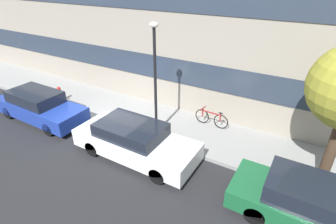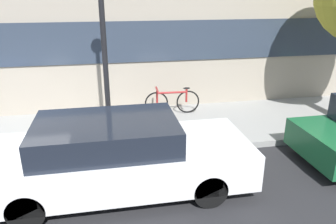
# 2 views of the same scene
# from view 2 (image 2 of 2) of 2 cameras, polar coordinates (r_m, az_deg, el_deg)

# --- Properties ---
(ground_plane) EXTENTS (56.00, 56.00, 0.00)m
(ground_plane) POSITION_cam_2_polar(r_m,az_deg,el_deg) (7.37, -27.05, -9.11)
(ground_plane) COLOR #232326
(sidewalk_strip) EXTENTS (28.00, 2.82, 0.14)m
(sidewalk_strip) POSITION_cam_2_polar(r_m,az_deg,el_deg) (8.56, -24.74, -4.14)
(sidewalk_strip) COLOR gray
(sidewalk_strip) RESTS_ON ground_plane
(parked_car_white) EXTENTS (4.58, 1.75, 1.32)m
(parked_car_white) POSITION_cam_2_polar(r_m,az_deg,el_deg) (5.80, -9.00, -7.54)
(parked_car_white) COLOR silver
(parked_car_white) RESTS_ON ground_plane
(bicycle) EXTENTS (1.52, 0.44, 0.74)m
(bicycle) POSITION_cam_2_polar(r_m,az_deg,el_deg) (8.98, 0.73, 1.95)
(bicycle) COLOR black
(bicycle) RESTS_ON sidewalk_strip
(lamp_post) EXTENTS (0.32, 0.32, 4.40)m
(lamp_post) POSITION_cam_2_polar(r_m,az_deg,el_deg) (6.71, -11.40, 15.93)
(lamp_post) COLOR black
(lamp_post) RESTS_ON sidewalk_strip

